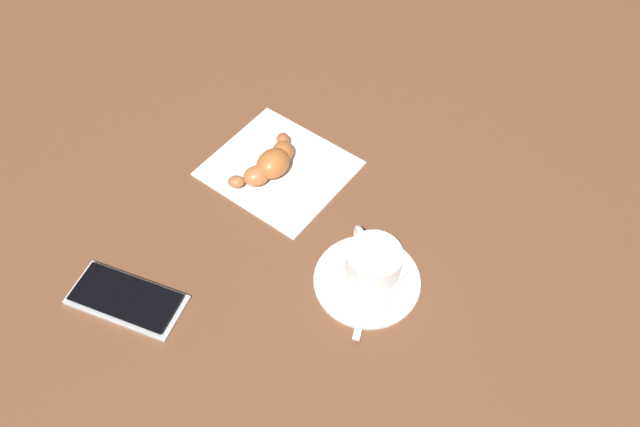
# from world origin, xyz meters

# --- Properties ---
(ground_plane) EXTENTS (1.80, 1.80, 0.00)m
(ground_plane) POSITION_xyz_m (0.00, 0.00, 0.00)
(ground_plane) COLOR brown
(saucer) EXTENTS (0.14, 0.14, 0.01)m
(saucer) POSITION_xyz_m (0.10, -0.02, 0.00)
(saucer) COLOR white
(saucer) RESTS_ON ground
(espresso_cup) EXTENTS (0.09, 0.07, 0.05)m
(espresso_cup) POSITION_xyz_m (0.10, -0.01, 0.03)
(espresso_cup) COLOR white
(espresso_cup) RESTS_ON saucer
(teaspoon) EXTENTS (0.07, 0.13, 0.01)m
(teaspoon) POSITION_xyz_m (0.10, -0.02, 0.01)
(teaspoon) COLOR silver
(teaspoon) RESTS_ON saucer
(sugar_packet) EXTENTS (0.02, 0.06, 0.01)m
(sugar_packet) POSITION_xyz_m (0.12, -0.02, 0.01)
(sugar_packet) COLOR white
(sugar_packet) RESTS_ON saucer
(napkin) EXTENTS (0.19, 0.17, 0.00)m
(napkin) POSITION_xyz_m (-0.11, 0.06, 0.00)
(napkin) COLOR white
(napkin) RESTS_ON ground
(croissant) EXTENTS (0.06, 0.13, 0.04)m
(croissant) POSITION_xyz_m (-0.12, 0.04, 0.02)
(croissant) COLOR #A96739
(croissant) RESTS_ON napkin
(cell_phone) EXTENTS (0.16, 0.10, 0.01)m
(cell_phone) POSITION_xyz_m (-0.12, -0.22, 0.01)
(cell_phone) COLOR #BCBEBF
(cell_phone) RESTS_ON ground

